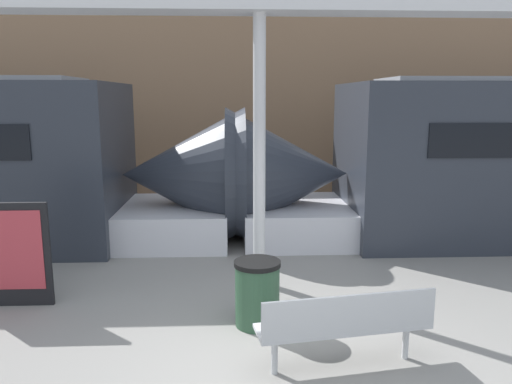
% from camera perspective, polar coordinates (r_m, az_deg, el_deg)
% --- Properties ---
extents(ground_plane, '(60.00, 60.00, 0.00)m').
position_cam_1_polar(ground_plane, '(5.40, 3.78, -20.79)').
color(ground_plane, gray).
extents(station_wall, '(56.00, 0.20, 5.00)m').
position_cam_1_polar(station_wall, '(13.96, -0.37, 9.45)').
color(station_wall, '#937051').
rests_on(station_wall, ground_plane).
extents(bench_near, '(1.90, 0.74, 0.88)m').
position_cam_1_polar(bench_near, '(5.41, 10.24, -14.47)').
color(bench_near, silver).
rests_on(bench_near, ground_plane).
extents(trash_bin, '(0.58, 0.58, 0.84)m').
position_cam_1_polar(trash_bin, '(6.35, 0.16, -11.47)').
color(trash_bin, '#2D5138').
rests_on(trash_bin, ground_plane).
extents(poster_board, '(1.13, 0.07, 1.45)m').
position_cam_1_polar(poster_board, '(7.58, -26.48, -6.40)').
color(poster_board, black).
rests_on(poster_board, ground_plane).
extents(support_column_near, '(0.18, 0.18, 3.98)m').
position_cam_1_polar(support_column_near, '(7.35, 0.38, 4.27)').
color(support_column_near, silver).
rests_on(support_column_near, ground_plane).
extents(canopy_beam, '(28.00, 0.60, 0.28)m').
position_cam_1_polar(canopy_beam, '(7.42, 0.40, 20.85)').
color(canopy_beam, silver).
rests_on(canopy_beam, support_column_near).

